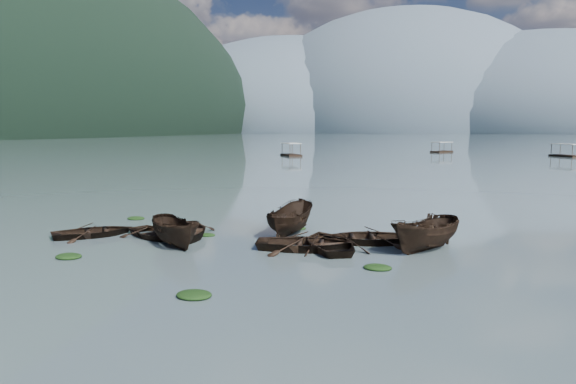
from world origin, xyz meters
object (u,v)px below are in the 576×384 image
(rowboat_3, at_px, (330,248))
(pontoon_left, at_px, (291,156))
(rowboat_0, at_px, (183,237))
(pontoon_centre, at_px, (442,152))

(rowboat_3, relative_size, pontoon_left, 0.65)
(rowboat_0, height_order, rowboat_3, rowboat_0)
(pontoon_centre, bearing_deg, rowboat_3, -61.52)
(rowboat_3, xyz_separation_m, pontoon_centre, (4.74, 107.13, 0.00))
(rowboat_0, xyz_separation_m, rowboat_3, (7.88, -0.19, 0.00))
(rowboat_0, bearing_deg, pontoon_left, 74.83)
(pontoon_left, bearing_deg, rowboat_0, -110.71)
(pontoon_left, relative_size, pontoon_centre, 1.07)
(rowboat_3, height_order, pontoon_centre, pontoon_centre)
(pontoon_left, height_order, pontoon_centre, pontoon_left)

